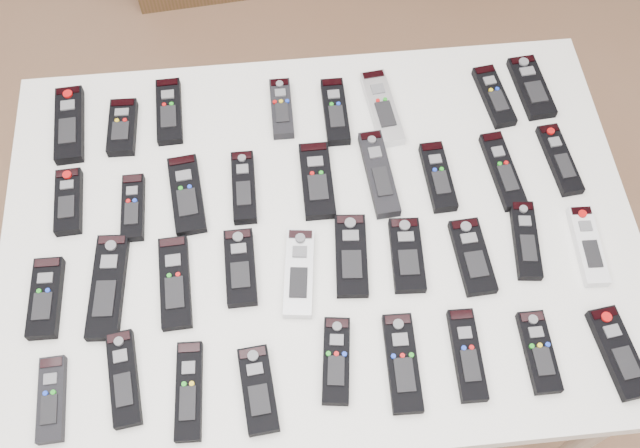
{
  "coord_description": "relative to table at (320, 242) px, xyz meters",
  "views": [
    {
      "loc": [
        0.08,
        -0.55,
        2.02
      ],
      "look_at": [
        0.14,
        0.11,
        0.8
      ],
      "focal_mm": 40.0,
      "sensor_mm": 36.0,
      "label": 1
    }
  ],
  "objects": [
    {
      "name": "remote_18",
      "position": [
        -0.41,
        -0.09,
        0.07
      ],
      "size": [
        0.07,
        0.21,
        0.02
      ],
      "primitive_type": "cube",
      "rotation": [
        0.0,
        0.0,
        -0.07
      ],
      "color": "black",
      "rests_on": "table"
    },
    {
      "name": "table",
      "position": [
        0.0,
        0.0,
        0.0
      ],
      "size": [
        1.25,
        0.88,
        0.78
      ],
      "color": "white",
      "rests_on": "ground"
    },
    {
      "name": "remote_23",
      "position": [
        0.16,
        -0.08,
        0.07
      ],
      "size": [
        0.07,
        0.16,
        0.02
      ],
      "primitive_type": "cube",
      "rotation": [
        0.0,
        0.0,
        -0.06
      ],
      "color": "black",
      "rests_on": "table"
    },
    {
      "name": "remote_10",
      "position": [
        -0.26,
        0.1,
        0.07
      ],
      "size": [
        0.08,
        0.18,
        0.02
      ],
      "primitive_type": "cube",
      "rotation": [
        0.0,
        0.0,
        0.1
      ],
      "color": "black",
      "rests_on": "table"
    },
    {
      "name": "ground",
      "position": [
        -0.14,
        -0.11,
        -0.72
      ],
      "size": [
        4.0,
        4.0,
        0.0
      ],
      "primitive_type": "plane",
      "color": "#93674B",
      "rests_on": "ground"
    },
    {
      "name": "remote_4",
      "position": [
        0.06,
        0.27,
        0.07
      ],
      "size": [
        0.05,
        0.16,
        0.02
      ],
      "primitive_type": "cube",
      "rotation": [
        0.0,
        0.0,
        -0.0
      ],
      "color": "black",
      "rests_on": "table"
    },
    {
      "name": "remote_16",
      "position": [
        0.51,
        0.11,
        0.07
      ],
      "size": [
        0.06,
        0.17,
        0.02
      ],
      "primitive_type": "cube",
      "rotation": [
        0.0,
        0.0,
        0.09
      ],
      "color": "black",
      "rests_on": "table"
    },
    {
      "name": "remote_7",
      "position": [
        0.5,
        0.3,
        0.07
      ],
      "size": [
        0.07,
        0.17,
        0.02
      ],
      "primitive_type": "cube",
      "rotation": [
        0.0,
        0.0,
        0.09
      ],
      "color": "black",
      "rests_on": "table"
    },
    {
      "name": "remote_17",
      "position": [
        -0.52,
        -0.1,
        0.07
      ],
      "size": [
        0.06,
        0.16,
        0.02
      ],
      "primitive_type": "cube",
      "rotation": [
        0.0,
        0.0,
        -0.02
      ],
      "color": "black",
      "rests_on": "table"
    },
    {
      "name": "remote_0",
      "position": [
        -0.51,
        0.3,
        0.07
      ],
      "size": [
        0.07,
        0.19,
        0.02
      ],
      "primitive_type": "cube",
      "rotation": [
        0.0,
        0.0,
        0.06
      ],
      "color": "black",
      "rests_on": "table"
    },
    {
      "name": "remote_11",
      "position": [
        -0.14,
        0.1,
        0.07
      ],
      "size": [
        0.05,
        0.16,
        0.02
      ],
      "primitive_type": "cube",
      "rotation": [
        0.0,
        0.0,
        -0.01
      ],
      "color": "black",
      "rests_on": "table"
    },
    {
      "name": "remote_31",
      "position": [
        0.0,
        -0.27,
        0.07
      ],
      "size": [
        0.07,
        0.16,
        0.02
      ],
      "primitive_type": "cube",
      "rotation": [
        0.0,
        0.0,
        -0.13
      ],
      "color": "black",
      "rests_on": "table"
    },
    {
      "name": "remote_25",
      "position": [
        0.39,
        -0.07,
        0.07
      ],
      "size": [
        0.06,
        0.17,
        0.02
      ],
      "primitive_type": "cube",
      "rotation": [
        0.0,
        0.0,
        -0.12
      ],
      "color": "black",
      "rests_on": "table"
    },
    {
      "name": "remote_8",
      "position": [
        -0.49,
        0.1,
        0.07
      ],
      "size": [
        0.06,
        0.15,
        0.02
      ],
      "primitive_type": "cube",
      "rotation": [
        0.0,
        0.0,
        0.05
      ],
      "color": "black",
      "rests_on": "table"
    },
    {
      "name": "remote_32",
      "position": [
        0.12,
        -0.29,
        0.07
      ],
      "size": [
        0.06,
        0.18,
        0.02
      ],
      "primitive_type": "cube",
      "rotation": [
        0.0,
        0.0,
        -0.03
      ],
      "color": "black",
      "rests_on": "table"
    },
    {
      "name": "remote_13",
      "position": [
        0.13,
        0.11,
        0.07
      ],
      "size": [
        0.06,
        0.2,
        0.02
      ],
      "primitive_type": "cube",
      "rotation": [
        0.0,
        0.0,
        0.07
      ],
      "color": "black",
      "rests_on": "table"
    },
    {
      "name": "remote_2",
      "position": [
        -0.3,
        0.31,
        0.07
      ],
      "size": [
        0.06,
        0.17,
        0.02
      ],
      "primitive_type": "cube",
      "rotation": [
        0.0,
        0.0,
        0.03
      ],
      "color": "black",
      "rests_on": "table"
    },
    {
      "name": "remote_6",
      "position": [
        0.41,
        0.28,
        0.07
      ],
      "size": [
        0.07,
        0.16,
        0.02
      ],
      "primitive_type": "cube",
      "rotation": [
        0.0,
        0.0,
        0.13
      ],
      "color": "black",
      "rests_on": "table"
    },
    {
      "name": "remote_3",
      "position": [
        -0.05,
        0.3,
        0.07
      ],
      "size": [
        0.05,
        0.15,
        0.02
      ],
      "primitive_type": "cube",
      "rotation": [
        0.0,
        0.0,
        -0.0
      ],
      "color": "black",
      "rests_on": "table"
    },
    {
      "name": "remote_5",
      "position": [
        0.16,
        0.27,
        0.07
      ],
      "size": [
        0.07,
        0.2,
        0.02
      ],
      "primitive_type": "cube",
      "rotation": [
        0.0,
        0.0,
        0.1
      ],
      "color": "#B7B7BC",
      "rests_on": "table"
    },
    {
      "name": "remote_21",
      "position": [
        -0.05,
        -0.1,
        0.07
      ],
      "size": [
        0.07,
        0.18,
        0.02
      ],
      "primitive_type": "cube",
      "rotation": [
        0.0,
        0.0,
        -0.12
      ],
      "color": "#B7B7BC",
      "rests_on": "table"
    },
    {
      "name": "remote_14",
      "position": [
        0.25,
        0.09,
        0.07
      ],
      "size": [
        0.05,
        0.16,
        0.02
      ],
      "primitive_type": "cube",
      "rotation": [
        0.0,
        0.0,
        0.04
      ],
      "color": "black",
      "rests_on": "table"
    },
    {
      "name": "remote_26",
      "position": [
        0.51,
        -0.09,
        0.07
      ],
      "size": [
        0.05,
        0.17,
        0.02
      ],
      "primitive_type": "cube",
      "rotation": [
        0.0,
        0.0,
        -0.05
      ],
      "color": "silver",
      "rests_on": "table"
    },
    {
      "name": "remote_30",
      "position": [
        -0.14,
        -0.31,
        0.07
      ],
      "size": [
        0.07,
        0.16,
        0.02
      ],
      "primitive_type": "cube",
      "rotation": [
        0.0,
        0.0,
        0.09
      ],
      "color": "black",
      "rests_on": "table"
    },
    {
      "name": "remote_20",
      "position": [
        -0.16,
        -0.07,
        0.07
      ],
      "size": [
        0.06,
        0.15,
        0.02
      ],
      "primitive_type": "cube",
      "rotation": [
        0.0,
        0.0,
        0.01
      ],
      "color": "black",
      "rests_on": "table"
    },
    {
      "name": "remote_15",
      "position": [
        0.38,
        0.09,
        0.07
      ],
      "size": [
        0.06,
        0.18,
        0.02
      ],
      "primitive_type": "cube",
      "rotation": [
        0.0,
        0.0,
        0.1
      ],
      "color": "black",
      "rests_on": "table"
    },
    {
      "name": "remote_1",
      "position": [
        -0.39,
        0.28,
        0.07
      ],
      "size": [
        0.06,
        0.14,
        0.02
      ],
      "primitive_type": "cube",
      "rotation": [
        0.0,
        0.0,
        -0.03
      ],
      "color": "black",
      "rests_on": "table"
    },
    {
      "name": "remote_28",
      "position": [
        -0.37,
        -0.27,
        0.07
      ],
      "size": [
        0.07,
        0.18,
        0.02
      ],
      "primitive_type": "cube",
      "rotation": [
        0.0,
        0.0,
        0.12
      ],
      "color": "black",
      "rests_on": "table"
    },
    {
      "name": "remote_24",
      "position": [
        0.28,
        -0.09,
        0.07
      ],
      "size": [
        0.07,
        0.16,
        0.02
      ],
      "primitive_type": "cube",
      "rotation": [
        0.0,
        0.0,
        0.05
      ],
      "color": "black",
      "rests_on": "table"
    },
    {
      "name": "remote_19",
      "position": [
        -0.28,
        -0.09,
        0.07
      ],
      "size": [
        0.06,
        0.19,
        0.02
      ],
      "primitive_type": "cube",
      "rotation": [
        0.0,
        0.0,
        0.04
      ],
      "color": "black",
      "rests_on": "table"
    },
    {
      "name": "remote_9",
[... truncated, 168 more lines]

